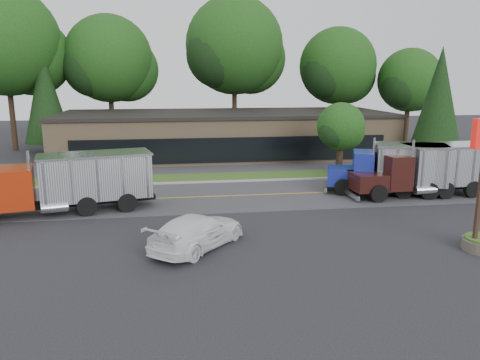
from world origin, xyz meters
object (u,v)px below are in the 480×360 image
object	(u,v)px
dump_truck_red	(70,182)
dump_truck_blue	(393,167)
dump_truck_maroon	(427,168)
rally_car	(198,231)

from	to	relation	value
dump_truck_red	dump_truck_blue	bearing A→B (deg)	171.30
dump_truck_blue	dump_truck_maroon	world-z (taller)	same
dump_truck_red	dump_truck_blue	xyz separation A→B (m)	(20.42, 1.48, -0.01)
dump_truck_red	dump_truck_maroon	world-z (taller)	same
dump_truck_maroon	rally_car	bearing A→B (deg)	24.15
dump_truck_blue	rally_car	distance (m)	15.91
dump_truck_blue	dump_truck_maroon	xyz separation A→B (m)	(2.01, -0.70, 0.01)
dump_truck_red	dump_truck_blue	size ratio (longest dim) A/B	1.36
dump_truck_maroon	rally_car	xyz separation A→B (m)	(-15.51, -7.65, -1.03)
dump_truck_blue	dump_truck_maroon	size ratio (longest dim) A/B	0.85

